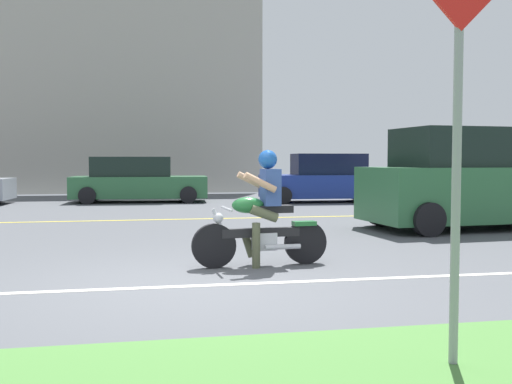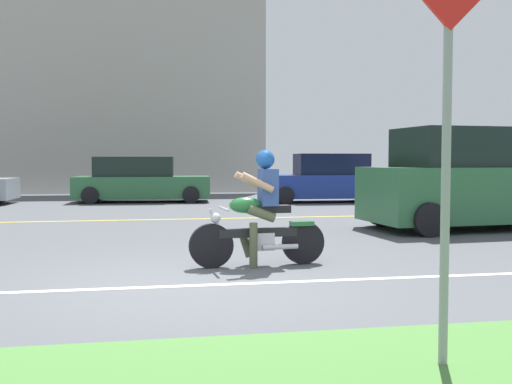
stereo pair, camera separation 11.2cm
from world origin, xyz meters
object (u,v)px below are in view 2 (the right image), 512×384
(motorcyclist, at_px, (259,217))
(street_sign, at_px, (448,111))
(parked_car_2, at_px, (326,180))
(suv_nearby, at_px, (475,180))
(parked_car_1, at_px, (140,181))

(motorcyclist, xyz_separation_m, street_sign, (0.47, -4.13, 1.08))
(motorcyclist, distance_m, parked_car_2, 12.34)
(motorcyclist, relative_size, suv_nearby, 0.39)
(parked_car_2, xyz_separation_m, street_sign, (-3.99, -15.64, 0.98))
(parked_car_1, height_order, parked_car_2, parked_car_2)
(street_sign, bearing_deg, suv_nearby, 58.20)
(suv_nearby, bearing_deg, parked_car_1, 127.03)
(motorcyclist, height_order, street_sign, street_sign)
(parked_car_1, bearing_deg, motorcyclist, -82.17)
(motorcyclist, bearing_deg, suv_nearby, 33.79)
(parked_car_1, distance_m, parked_car_2, 6.31)
(parked_car_2, distance_m, street_sign, 16.17)
(street_sign, bearing_deg, parked_car_2, 75.69)
(motorcyclist, xyz_separation_m, parked_car_2, (4.46, 11.51, 0.10))
(suv_nearby, distance_m, street_sign, 8.97)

